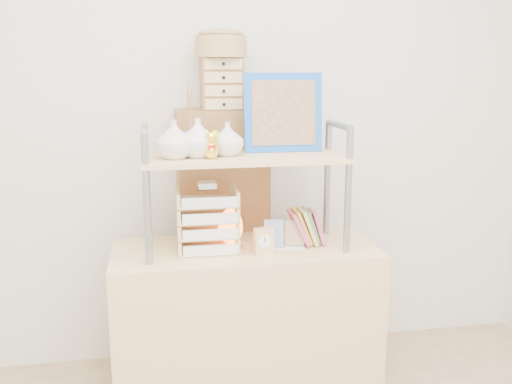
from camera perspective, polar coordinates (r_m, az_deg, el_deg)
room_shell at (r=1.70m, az=3.44°, el=17.07°), size 3.42×3.41×2.61m
desk at (r=2.75m, az=-1.06°, el=-13.02°), size 1.20×0.50×0.75m
cabinet at (r=2.97m, az=-3.31°, el=-4.82°), size 0.45×0.25×1.35m
hutch at (r=2.51m, az=-2.49°, el=4.11°), size 0.90×0.34×0.78m
letter_tray at (r=2.55m, az=-4.86°, el=-3.10°), size 0.26×0.25×0.31m
salt_lamp at (r=2.58m, az=-2.57°, el=-3.57°), size 0.12×0.11×0.19m
desk_clock at (r=2.51m, az=0.77°, el=-4.92°), size 0.09×0.05×0.12m
postcard_stand at (r=2.59m, az=2.81°, el=-4.81°), size 0.19×0.08×0.13m
drawer_chest at (r=2.82m, az=-3.46°, el=10.76°), size 0.20×0.16×0.25m
woven_basket at (r=2.82m, az=-3.52°, el=14.31°), size 0.25×0.25×0.10m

